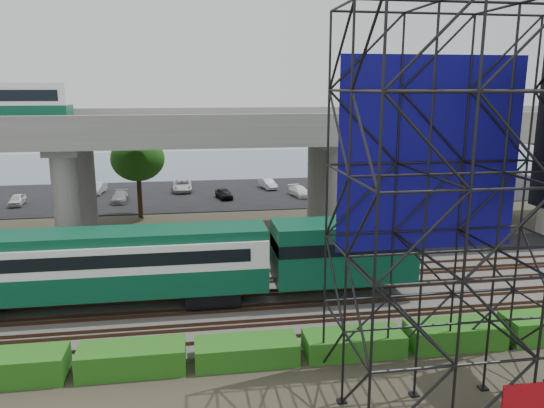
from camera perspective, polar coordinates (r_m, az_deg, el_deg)
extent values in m
plane|color=#474233|center=(28.75, -5.74, -12.53)|extent=(140.00, 140.00, 0.00)
cube|color=slate|center=(30.53, -5.96, -10.77)|extent=(90.00, 12.00, 0.20)
cube|color=black|center=(38.50, -6.63, -5.87)|extent=(90.00, 5.00, 0.08)
cube|color=black|center=(61.24, -7.55, 1.05)|extent=(90.00, 18.00, 0.08)
cube|color=#495D78|center=(82.92, -7.95, 4.04)|extent=(140.00, 40.00, 0.03)
cube|color=#472D1E|center=(26.18, -5.40, -14.48)|extent=(90.00, 0.08, 0.16)
cube|color=#472D1E|center=(27.47, -5.59, -13.12)|extent=(90.00, 0.08, 0.16)
cube|color=#472D1E|center=(27.98, -5.66, -12.63)|extent=(90.00, 0.08, 0.16)
cube|color=#472D1E|center=(29.28, -5.83, -11.44)|extent=(90.00, 0.08, 0.16)
cube|color=#472D1E|center=(29.80, -5.89, -11.00)|extent=(90.00, 0.08, 0.16)
cube|color=#472D1E|center=(31.12, -6.04, -9.95)|extent=(90.00, 0.08, 0.16)
cube|color=#472D1E|center=(31.64, -6.09, -9.56)|extent=(90.00, 0.08, 0.16)
cube|color=#472D1E|center=(32.98, -6.22, -8.62)|extent=(90.00, 0.08, 0.16)
cube|color=#472D1E|center=(33.50, -6.27, -8.28)|extent=(90.00, 0.08, 0.16)
cube|color=#472D1E|center=(34.85, -6.38, -7.44)|extent=(90.00, 0.08, 0.16)
cube|color=black|center=(30.25, -6.41, -9.55)|extent=(3.00, 2.20, 0.90)
cube|color=#0A4931|center=(30.32, -18.95, -7.80)|extent=(19.00, 3.00, 1.40)
cube|color=white|center=(29.86, -19.14, -5.19)|extent=(19.00, 3.00, 1.50)
cube|color=#0A4931|center=(29.58, -19.28, -3.34)|extent=(19.00, 2.60, 0.50)
cube|color=black|center=(29.68, -17.25, -5.06)|extent=(15.00, 3.06, 0.70)
cube|color=#0A4931|center=(30.69, 7.67, -4.99)|extent=(8.00, 3.00, 3.40)
cube|color=#9E9B93|center=(42.18, -7.24, 7.63)|extent=(80.00, 12.00, 1.20)
cube|color=#9E9B93|center=(36.37, -7.01, 8.68)|extent=(80.00, 0.50, 1.10)
cube|color=#9E9B93|center=(47.84, -7.50, 9.58)|extent=(80.00, 0.50, 1.10)
cylinder|color=#9E9B93|center=(40.34, -21.24, 0.04)|extent=(1.80, 1.80, 8.00)
cylinder|color=#9E9B93|center=(47.07, -19.48, 1.87)|extent=(1.80, 1.80, 8.00)
cube|color=#9E9B93|center=(43.15, -20.67, 5.84)|extent=(2.40, 9.00, 0.60)
cylinder|color=#9E9B93|center=(40.94, 7.23, 0.98)|extent=(1.80, 1.80, 8.00)
cylinder|color=#9E9B93|center=(47.58, 4.91, 2.65)|extent=(1.80, 1.80, 8.00)
cube|color=#9E9B93|center=(43.72, 6.09, 6.65)|extent=(2.40, 9.00, 0.60)
cylinder|color=#9E9B93|center=(54.70, 23.58, 2.94)|extent=(1.80, 1.80, 8.00)
cube|color=#9E9B93|center=(51.37, 26.02, 6.33)|extent=(2.40, 9.00, 0.60)
cube|color=#0F0A78|center=(23.53, 16.68, 5.06)|extent=(8.10, 0.08, 8.25)
cube|color=#AB0C14|center=(21.83, 26.27, -18.69)|extent=(2.40, 0.08, 1.60)
cube|color=black|center=(23.95, 18.49, -18.55)|extent=(9.36, 6.36, 0.08)
cube|color=#1B5D15|center=(25.81, -26.34, -15.46)|extent=(4.60, 1.80, 1.20)
cube|color=#1B5D15|center=(24.77, -14.81, -15.77)|extent=(4.60, 1.80, 1.15)
cube|color=#1B5D15|center=(24.74, -2.77, -15.53)|extent=(4.60, 1.80, 1.03)
cube|color=#1B5D15|center=(25.68, 8.76, -14.58)|extent=(4.60, 1.80, 1.01)
cube|color=#1B5D15|center=(27.49, 19.03, -13.13)|extent=(4.60, 1.80, 1.12)
cylinder|color=#382314|center=(42.55, 12.35, -0.98)|extent=(0.44, 0.44, 4.80)
ellipsoid|color=#1B5D15|center=(41.93, 12.56, 3.27)|extent=(4.94, 4.94, 4.18)
cylinder|color=#382314|center=(51.18, -14.06, 1.20)|extent=(0.44, 0.44, 4.80)
ellipsoid|color=#1B5D15|center=(50.67, -14.25, 4.75)|extent=(4.94, 4.94, 4.18)
imported|color=silver|center=(60.84, -25.73, 0.41)|extent=(1.58, 3.43, 1.14)
imported|color=#B5B6BD|center=(63.95, -18.29, 1.61)|extent=(1.78, 3.89, 1.24)
imported|color=#96999D|center=(58.65, -16.05, 0.75)|extent=(1.60, 3.83, 1.11)
imported|color=silver|center=(63.07, -9.62, 1.96)|extent=(2.22, 4.69, 1.30)
imported|color=black|center=(58.28, -5.19, 1.13)|extent=(2.05, 3.53, 1.13)
imported|color=#AEB0B6|center=(63.74, -0.44, 2.19)|extent=(2.03, 3.75, 1.17)
imported|color=white|center=(59.40, 3.01, 1.38)|extent=(2.34, 4.11, 1.12)
imported|color=#A4A5AB|center=(65.18, 5.91, 2.40)|extent=(2.21, 4.66, 1.29)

